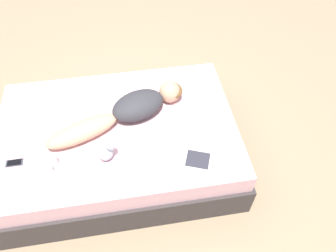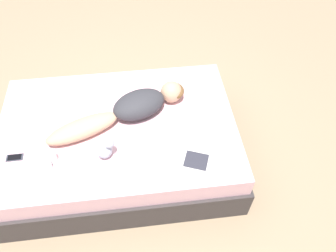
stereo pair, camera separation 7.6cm
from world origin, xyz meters
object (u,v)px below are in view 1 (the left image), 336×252
object	(u,v)px
coffee_mug	(52,161)
person	(129,110)
open_magazine	(200,148)
cell_phone	(14,163)

from	to	relation	value
coffee_mug	person	bearing A→B (deg)	122.50
open_magazine	cell_phone	xyz separation A→B (m)	(-0.10, -1.55, 0.00)
coffee_mug	cell_phone	distance (m)	0.33
open_magazine	coffee_mug	world-z (taller)	coffee_mug
open_magazine	cell_phone	size ratio (longest dim) A/B	4.17
open_magazine	cell_phone	distance (m)	1.55
person	coffee_mug	size ratio (longest dim) A/B	10.60
coffee_mug	cell_phone	xyz separation A→B (m)	(-0.07, -0.32, -0.04)
person	cell_phone	size ratio (longest dim) A/B	9.57
person	open_magazine	size ratio (longest dim) A/B	2.29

